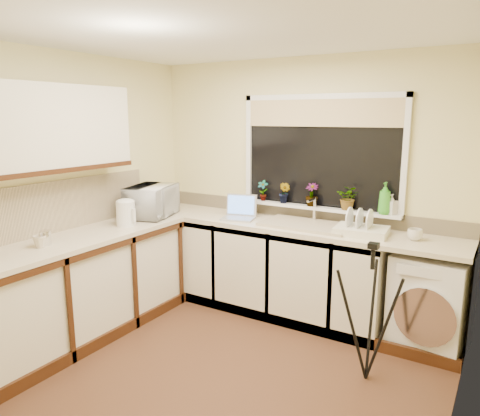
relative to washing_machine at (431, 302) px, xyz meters
name	(u,v)px	position (x,y,z in m)	size (l,w,h in m)	color
floor	(217,370)	(-1.31, -1.21, -0.40)	(3.20, 3.20, 0.00)	#502E20
ceiling	(213,30)	(-1.31, -1.21, 2.05)	(3.20, 3.20, 0.00)	white
wall_back	(301,185)	(-1.31, 0.29, 0.82)	(3.20, 3.20, 0.00)	beige
wall_front	(18,275)	(-1.31, -2.71, 0.82)	(3.20, 3.20, 0.00)	beige
wall_left	(66,193)	(-2.91, -1.21, 0.82)	(3.00, 3.00, 0.00)	beige
wall_right	(465,246)	(0.29, -1.21, 0.82)	(3.00, 3.00, 0.00)	beige
base_cabinet_back	(257,265)	(-1.64, -0.01, 0.03)	(2.55, 0.60, 0.86)	silver
base_cabinet_left	(67,295)	(-2.61, -1.51, 0.03)	(0.54, 2.40, 0.86)	silver
worktop_back	(287,226)	(-1.31, -0.01, 0.48)	(3.20, 0.60, 0.04)	beige
worktop_left	(63,243)	(-2.61, -1.51, 0.48)	(0.60, 2.40, 0.04)	beige
upper_cabinet	(25,129)	(-2.75, -1.66, 1.40)	(0.28, 1.90, 0.70)	silver
splashback_left	(38,210)	(-2.90, -1.51, 0.72)	(0.02, 2.40, 0.45)	beige
splashback_back	(300,211)	(-1.31, 0.28, 0.57)	(3.20, 0.02, 0.14)	beige
window_glass	(321,153)	(-1.11, 0.27, 1.15)	(1.50, 0.02, 1.00)	black
window_blind	(321,113)	(-1.11, 0.25, 1.52)	(1.50, 0.02, 0.25)	tan
windowsill	(317,208)	(-1.11, 0.22, 0.63)	(1.60, 0.14, 0.03)	white
sink	(307,225)	(-1.11, -0.01, 0.51)	(0.82, 0.46, 0.03)	tan
faucet	(314,210)	(-1.11, 0.17, 0.62)	(0.03, 0.03, 0.24)	silver
washing_machine	(431,302)	(0.00, 0.00, 0.00)	(0.57, 0.55, 0.80)	white
laptop	(240,212)	(-1.81, -0.05, 0.56)	(0.36, 0.33, 0.23)	#A8A8B0
kettle	(126,214)	(-2.55, -0.86, 0.61)	(0.17, 0.17, 0.23)	white
dish_rack	(361,231)	(-0.59, -0.05, 0.53)	(0.43, 0.33, 0.07)	silver
tripod	(370,313)	(-0.31, -0.74, 0.12)	(0.50, 0.50, 1.04)	black
steel_jar	(46,238)	(-2.63, -1.66, 0.56)	(0.08, 0.08, 0.12)	silver
microwave	(152,201)	(-2.62, -0.43, 0.65)	(0.56, 0.38, 0.31)	white
plant_a	(263,190)	(-1.69, 0.20, 0.75)	(0.11, 0.07, 0.21)	#999999
plant_b	(284,193)	(-1.44, 0.19, 0.75)	(0.12, 0.09, 0.21)	#999999
plant_c	(312,195)	(-1.16, 0.20, 0.76)	(0.12, 0.12, 0.22)	#999999
plant_d	(349,198)	(-0.80, 0.21, 0.76)	(0.20, 0.18, 0.22)	#999999
soap_bottle_green	(385,198)	(-0.47, 0.19, 0.79)	(0.11, 0.11, 0.28)	green
soap_bottle_clear	(392,204)	(-0.41, 0.22, 0.74)	(0.08, 0.08, 0.18)	#999999
cup_back	(415,235)	(-0.17, 0.00, 0.55)	(0.12, 0.12, 0.10)	silver
cup_left	(40,242)	(-2.60, -1.72, 0.55)	(0.10, 0.10, 0.09)	beige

